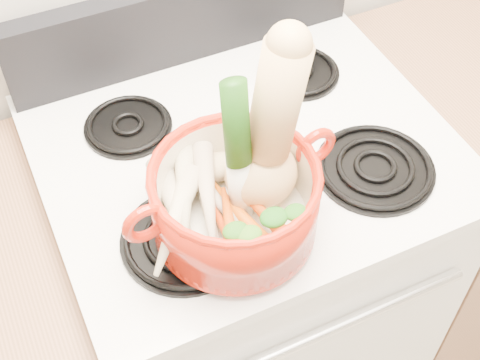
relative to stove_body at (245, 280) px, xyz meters
name	(u,v)px	position (x,y,z in m)	size (l,w,h in m)	color
stove_body	(245,280)	(0.00, 0.00, 0.00)	(0.76, 0.65, 0.92)	silver
cooktop	(246,150)	(0.00, 0.00, 0.47)	(0.78, 0.67, 0.03)	silver
control_backsplash	(184,21)	(0.00, 0.30, 0.58)	(0.76, 0.05, 0.18)	black
oven_handle	(325,332)	(0.00, -0.34, 0.32)	(0.02, 0.02, 0.60)	silver
burner_front_left	(185,238)	(-0.19, -0.16, 0.50)	(0.22, 0.22, 0.02)	black
burner_front_right	(375,167)	(0.19, -0.16, 0.50)	(0.22, 0.22, 0.02)	black
burner_back_left	(128,125)	(-0.19, 0.14, 0.50)	(0.17, 0.17, 0.02)	black
burner_back_right	(298,71)	(0.19, 0.14, 0.50)	(0.17, 0.17, 0.02)	black
dutch_oven	(235,201)	(-0.11, -0.18, 0.58)	(0.28, 0.28, 0.14)	#A81A0A
pot_handle_left	(145,223)	(-0.26, -0.19, 0.62)	(0.08, 0.08, 0.02)	#A81A0A
pot_handle_right	(316,147)	(0.05, -0.16, 0.62)	(0.08, 0.08, 0.02)	#A81A0A
squash	(266,129)	(-0.04, -0.15, 0.69)	(0.13, 0.13, 0.31)	#DCB670
leek	(240,153)	(-0.09, -0.17, 0.67)	(0.04, 0.04, 0.28)	white
ginger	(217,167)	(-0.10, -0.08, 0.56)	(0.08, 0.06, 0.04)	tan
parsnip_0	(207,202)	(-0.14, -0.15, 0.56)	(0.04, 0.04, 0.19)	beige
parsnip_1	(178,213)	(-0.20, -0.15, 0.57)	(0.05, 0.05, 0.22)	beige
parsnip_2	(204,184)	(-0.14, -0.12, 0.57)	(0.04, 0.04, 0.20)	beige
parsnip_3	(175,219)	(-0.21, -0.17, 0.58)	(0.04, 0.04, 0.20)	beige
parsnip_4	(185,187)	(-0.17, -0.12, 0.59)	(0.04, 0.04, 0.22)	beige
parsnip_5	(208,198)	(-0.14, -0.16, 0.59)	(0.04, 0.04, 0.20)	beige
carrot_0	(240,217)	(-0.10, -0.20, 0.55)	(0.03, 0.03, 0.17)	#CE500A
carrot_1	(230,239)	(-0.14, -0.23, 0.56)	(0.03, 0.03, 0.14)	#C93B0A
carrot_2	(261,212)	(-0.07, -0.21, 0.57)	(0.03, 0.03, 0.15)	#BC4409
carrot_3	(229,223)	(-0.13, -0.21, 0.57)	(0.03, 0.03, 0.13)	#C03B09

